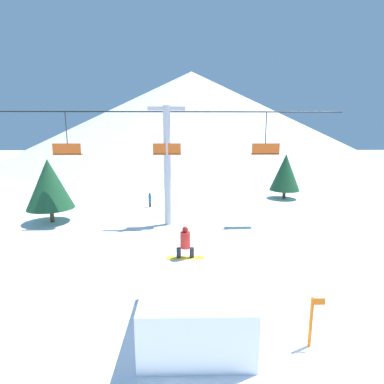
% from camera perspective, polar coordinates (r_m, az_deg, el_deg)
% --- Properties ---
extents(ground_plane, '(220.00, 220.00, 0.00)m').
position_cam_1_polar(ground_plane, '(10.37, 7.38, -24.87)').
color(ground_plane, white).
extents(mountain_ridge, '(84.74, 84.74, 20.71)m').
position_cam_1_polar(mountain_ridge, '(74.98, -0.12, 14.18)').
color(mountain_ridge, silver).
rests_on(mountain_ridge, ground_plane).
extents(snow_ramp, '(3.12, 3.91, 1.65)m').
position_cam_1_polar(snow_ramp, '(10.02, 0.62, -20.51)').
color(snow_ramp, white).
rests_on(snow_ramp, ground_plane).
extents(snowboarder, '(1.35, 0.36, 1.20)m').
position_cam_1_polar(snowboarder, '(10.87, -1.30, -9.67)').
color(snowboarder, yellow).
rests_on(snowboarder, snow_ramp).
extents(chairlift, '(22.71, 0.46, 7.87)m').
position_cam_1_polar(chairlift, '(19.80, -4.75, 6.64)').
color(chairlift, '#B2B2B7').
rests_on(chairlift, ground_plane).
extents(pine_tree_near, '(3.16, 3.16, 4.43)m').
position_cam_1_polar(pine_tree_near, '(22.79, -25.57, 1.38)').
color(pine_tree_near, '#4C3823').
rests_on(pine_tree_near, ground_plane).
extents(pine_tree_far, '(2.79, 2.79, 4.26)m').
position_cam_1_polar(pine_tree_far, '(29.70, 17.35, 3.59)').
color(pine_tree_far, '#4C3823').
rests_on(pine_tree_far, ground_plane).
extents(trail_marker, '(0.41, 0.10, 1.54)m').
position_cam_1_polar(trail_marker, '(9.89, 21.80, -21.79)').
color(trail_marker, orange).
rests_on(trail_marker, ground_plane).
extents(distant_skier, '(0.24, 0.24, 1.23)m').
position_cam_1_polar(distant_skier, '(25.47, -8.03, -1.41)').
color(distant_skier, black).
rests_on(distant_skier, ground_plane).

